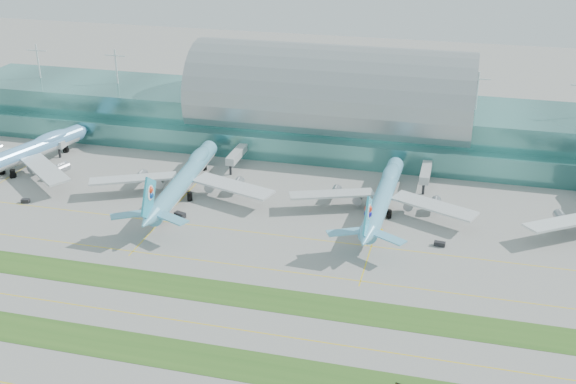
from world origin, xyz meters
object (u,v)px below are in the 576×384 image
(terminal, at_px, (330,113))
(airliner_b, at_px, (185,178))
(airliner_a, at_px, (15,155))
(airliner_c, at_px, (383,195))

(terminal, distance_m, airliner_b, 78.18)
(airliner_a, xyz_separation_m, airliner_b, (73.03, -4.01, -0.28))
(airliner_b, relative_size, airliner_c, 1.06)
(airliner_a, bearing_deg, airliner_c, 16.95)
(airliner_a, relative_size, airliner_c, 1.08)
(airliner_b, distance_m, airliner_c, 72.61)
(terminal, distance_m, airliner_c, 70.39)
(terminal, height_order, airliner_a, terminal)
(airliner_c, bearing_deg, airliner_a, -178.65)
(airliner_b, xyz_separation_m, airliner_c, (72.52, 3.53, -0.40))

